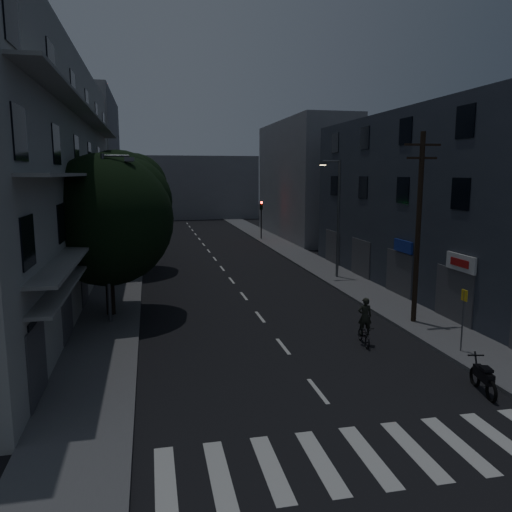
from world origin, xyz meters
name	(u,v)px	position (x,y,z in m)	size (l,w,h in m)	color
ground	(221,267)	(0.00, 25.00, 0.00)	(160.00, 160.00, 0.00)	black
sidewalk_left	(122,270)	(-7.50, 25.00, 0.07)	(3.00, 90.00, 0.15)	#565659
sidewalk_right	(313,263)	(7.50, 25.00, 0.07)	(3.00, 90.00, 0.15)	#565659
crosswalk	(369,456)	(0.00, -2.00, 0.00)	(10.90, 3.00, 0.01)	beige
lane_markings	(212,255)	(0.00, 31.25, 0.01)	(0.15, 60.50, 0.01)	beige
building_left	(30,178)	(-11.98, 18.00, 6.99)	(7.00, 36.00, 14.00)	#9D9D99
building_right	(444,203)	(11.99, 14.00, 5.50)	(6.19, 28.00, 11.00)	#2D323D
building_far_left	(89,167)	(-12.00, 48.00, 8.00)	(6.00, 20.00, 16.00)	slate
building_far_right	(304,180)	(12.00, 42.00, 6.50)	(6.00, 20.00, 13.00)	slate
building_far_end	(182,187)	(0.00, 70.00, 5.00)	(24.00, 8.00, 10.00)	slate
tree_near	(108,215)	(-7.37, 12.71, 5.23)	(6.58, 6.58, 8.11)	black
tree_mid	(119,196)	(-7.45, 24.67, 5.64)	(7.14, 7.14, 8.79)	black
tree_far	(127,202)	(-7.38, 36.19, 4.56)	(5.69, 5.69, 7.03)	black
traffic_signal_far_right	(261,212)	(6.63, 40.27, 3.10)	(0.28, 0.37, 4.10)	black
traffic_signal_far_left	(136,213)	(-6.72, 41.41, 3.10)	(0.28, 0.37, 4.10)	black
street_lamp_left_near	(109,230)	(-7.27, 11.29, 4.60)	(1.51, 0.25, 8.00)	#585A60
street_lamp_right	(337,213)	(7.17, 19.11, 4.60)	(1.51, 0.25, 8.00)	#565A5D
street_lamp_left_far	(128,206)	(-7.04, 29.55, 4.60)	(1.51, 0.25, 8.00)	#515357
utility_pole	(418,225)	(7.04, 8.27, 4.87)	(1.80, 0.24, 9.00)	black
bus_stop_sign	(463,309)	(6.81, 4.11, 1.89)	(0.06, 0.35, 2.52)	#595B60
motorcycle	(483,379)	(5.34, 0.74, 0.49)	(0.66, 1.91, 1.24)	black
cyclist	(364,329)	(3.46, 6.01, 0.70)	(0.79, 1.69, 2.06)	black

